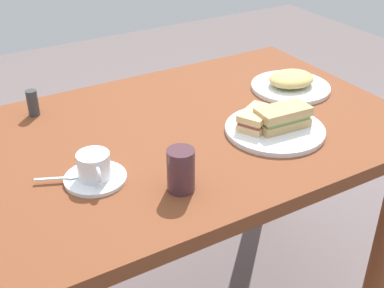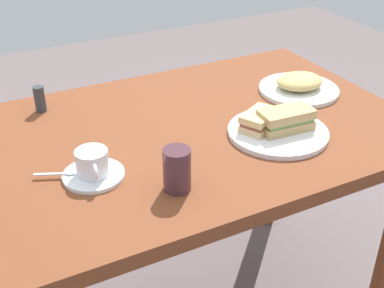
# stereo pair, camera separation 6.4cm
# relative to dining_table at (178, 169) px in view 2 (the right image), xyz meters

# --- Properties ---
(dining_table) EXTENTS (1.31, 0.81, 0.76)m
(dining_table) POSITION_rel_dining_table_xyz_m (0.00, 0.00, 0.00)
(dining_table) COLOR brown
(dining_table) RESTS_ON ground_plane
(sandwich_plate) EXTENTS (0.27, 0.27, 0.01)m
(sandwich_plate) POSITION_rel_dining_table_xyz_m (-0.23, 0.14, 0.13)
(sandwich_plate) COLOR white
(sandwich_plate) RESTS_ON dining_table
(sandwich_front) EXTENTS (0.15, 0.08, 0.06)m
(sandwich_front) POSITION_rel_dining_table_xyz_m (-0.25, 0.15, 0.17)
(sandwich_front) COLOR tan
(sandwich_front) RESTS_ON sandwich_plate
(sandwich_back) EXTENTS (0.13, 0.11, 0.05)m
(sandwich_back) POSITION_rel_dining_table_xyz_m (-0.19, 0.11, 0.17)
(sandwich_back) COLOR #E1B97E
(sandwich_back) RESTS_ON sandwich_plate
(coffee_saucer) EXTENTS (0.15, 0.15, 0.01)m
(coffee_saucer) POSITION_rel_dining_table_xyz_m (0.28, 0.11, 0.13)
(coffee_saucer) COLOR white
(coffee_saucer) RESTS_ON dining_table
(coffee_cup) EXTENTS (0.08, 0.11, 0.06)m
(coffee_cup) POSITION_rel_dining_table_xyz_m (0.28, 0.12, 0.17)
(coffee_cup) COLOR white
(coffee_cup) RESTS_ON coffee_saucer
(spoon) EXTENTS (0.09, 0.05, 0.01)m
(spoon) POSITION_rel_dining_table_xyz_m (0.34, 0.08, 0.14)
(spoon) COLOR silver
(spoon) RESTS_ON coffee_saucer
(side_plate) EXTENTS (0.25, 0.25, 0.01)m
(side_plate) POSITION_rel_dining_table_xyz_m (-0.45, -0.06, 0.13)
(side_plate) COLOR white
(side_plate) RESTS_ON dining_table
(side_food_pile) EXTENTS (0.15, 0.13, 0.04)m
(side_food_pile) POSITION_rel_dining_table_xyz_m (-0.45, -0.06, 0.16)
(side_food_pile) COLOR tan
(side_food_pile) RESTS_ON side_plate
(salt_shaker) EXTENTS (0.03, 0.03, 0.08)m
(salt_shaker) POSITION_rel_dining_table_xyz_m (0.31, -0.29, 0.17)
(salt_shaker) COLOR #33383D
(salt_shaker) RESTS_ON dining_table
(drinking_glass) EXTENTS (0.06, 0.06, 0.10)m
(drinking_glass) POSITION_rel_dining_table_xyz_m (0.12, 0.25, 0.18)
(drinking_glass) COLOR #482A32
(drinking_glass) RESTS_ON dining_table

